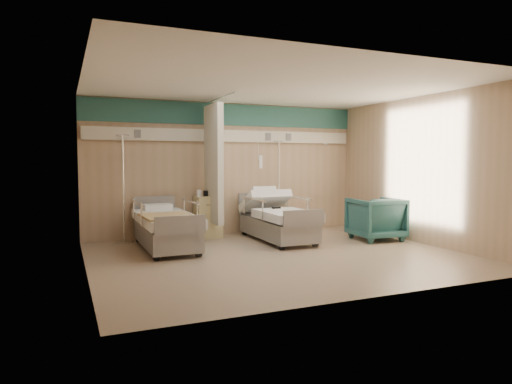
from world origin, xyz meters
TOP-DOWN VIEW (x-y plane):
  - ground at (0.00, 0.00)m, footprint 6.00×5.00m
  - room_walls at (-0.03, 0.25)m, footprint 6.04×5.04m
  - bed_right at (0.60, 1.30)m, footprint 1.00×2.16m
  - bed_left at (-1.60, 1.30)m, footprint 1.00×2.16m
  - bedside_cabinet at (-0.55, 2.20)m, footprint 0.50×0.48m
  - visitor_armchair at (2.45, 0.63)m, footprint 0.97×1.00m
  - waffle_blanket at (2.48, 0.64)m, footprint 0.79×0.72m
  - iv_stand_right at (1.10, 2.28)m, footprint 0.36×0.36m
  - iv_stand_left at (-2.21, 2.27)m, footprint 0.37×0.37m
  - call_remote at (0.60, 1.36)m, footprint 0.18×0.10m
  - tan_blanket at (-1.66, 0.84)m, footprint 0.86×1.06m
  - toiletry_bag at (-0.53, 2.20)m, footprint 0.24×0.19m
  - white_cup at (-0.74, 2.16)m, footprint 0.10×0.10m

SIDE VIEW (x-z plane):
  - ground at x=0.00m, z-range 0.00..0.00m
  - bed_right at x=0.60m, z-range 0.00..0.63m
  - bed_left at x=-1.60m, z-range 0.00..0.63m
  - iv_stand_right at x=1.10m, z-range -0.59..1.42m
  - iv_stand_left at x=-2.21m, z-range -0.61..1.46m
  - visitor_armchair at x=2.45m, z-range 0.00..0.85m
  - bedside_cabinet at x=-0.55m, z-range 0.00..0.85m
  - tan_blanket at x=-1.66m, z-range 0.63..0.67m
  - call_remote at x=0.60m, z-range 0.63..0.67m
  - waffle_blanket at x=2.48m, z-range 0.85..0.93m
  - toiletry_bag at x=-0.53m, z-range 0.85..0.96m
  - white_cup at x=-0.74m, z-range 0.85..0.99m
  - room_walls at x=-0.03m, z-range 0.45..3.27m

